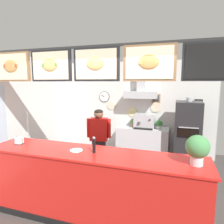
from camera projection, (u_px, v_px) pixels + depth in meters
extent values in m
plane|color=#3F3A38|center=(103.00, 199.00, 3.72)|extent=(6.44, 6.44, 0.00)
cube|color=#9E9E99|center=(134.00, 108.00, 6.05)|extent=(4.54, 0.12, 2.75)
cube|color=silver|center=(134.00, 108.00, 5.99)|extent=(4.50, 0.01, 2.71)
cylinder|color=black|center=(104.00, 97.00, 6.21)|extent=(0.33, 0.02, 0.33)
cylinder|color=white|center=(104.00, 97.00, 6.20)|extent=(0.30, 0.01, 0.30)
cube|color=black|center=(103.00, 96.00, 6.20)|extent=(0.10, 0.01, 0.07)
cylinder|color=beige|center=(111.00, 106.00, 6.18)|extent=(0.26, 0.02, 0.26)
cylinder|color=beige|center=(132.00, 112.00, 6.00)|extent=(0.27, 0.02, 0.27)
cylinder|color=beige|center=(156.00, 107.00, 5.77)|extent=(0.29, 0.02, 0.29)
cube|color=#997047|center=(156.00, 98.00, 5.73)|extent=(0.24, 0.02, 0.26)
cube|color=#373737|center=(156.00, 98.00, 5.72)|extent=(0.17, 0.01, 0.19)
cube|color=black|center=(199.00, 104.00, 5.41)|extent=(0.20, 0.02, 0.27)
cube|color=slate|center=(199.00, 104.00, 5.40)|extent=(0.15, 0.01, 0.20)
cube|color=#B7BABF|center=(141.00, 95.00, 5.66)|extent=(0.91, 0.41, 0.20)
cube|color=#B7BABF|center=(142.00, 77.00, 5.67)|extent=(0.24, 0.24, 0.80)
cube|color=#2D2D2D|center=(97.00, 46.00, 3.10)|extent=(4.07, 0.04, 0.04)
cube|color=olive|center=(12.00, 67.00, 3.61)|extent=(0.75, 0.05, 0.52)
cube|color=beige|center=(11.00, 67.00, 3.59)|extent=(0.67, 0.01, 0.45)
ellipsoid|color=tan|center=(10.00, 66.00, 3.57)|extent=(0.31, 0.04, 0.21)
cube|color=#B74233|center=(10.00, 66.00, 3.57)|extent=(0.29, 0.01, 0.06)
cube|color=black|center=(51.00, 66.00, 3.36)|extent=(0.75, 0.05, 0.52)
cube|color=beige|center=(50.00, 66.00, 3.34)|extent=(0.67, 0.01, 0.45)
ellipsoid|color=#DBAD60|center=(50.00, 65.00, 3.32)|extent=(0.29, 0.04, 0.21)
cube|color=#51843D|center=(49.00, 65.00, 3.32)|extent=(0.28, 0.01, 0.05)
cube|color=black|center=(96.00, 64.00, 3.11)|extent=(0.75, 0.05, 0.52)
cube|color=beige|center=(96.00, 64.00, 3.09)|extent=(0.67, 0.01, 0.45)
ellipsoid|color=#E5BC70|center=(95.00, 63.00, 3.07)|extent=(0.28, 0.04, 0.20)
cube|color=#E5C666|center=(95.00, 63.00, 3.07)|extent=(0.27, 0.01, 0.05)
cube|color=olive|center=(149.00, 63.00, 2.86)|extent=(0.75, 0.05, 0.52)
cube|color=#F2E5C6|center=(149.00, 63.00, 2.84)|extent=(0.67, 0.01, 0.45)
ellipsoid|color=tan|center=(149.00, 62.00, 2.83)|extent=(0.29, 0.04, 0.20)
cube|color=#E5C666|center=(149.00, 62.00, 2.82)|extent=(0.28, 0.01, 0.05)
cube|color=black|center=(212.00, 61.00, 2.62)|extent=(0.75, 0.05, 0.52)
cube|color=black|center=(213.00, 61.00, 2.59)|extent=(0.67, 0.01, 0.45)
cube|color=silver|center=(2.00, 119.00, 4.22)|extent=(0.12, 5.37, 2.75)
cube|color=red|center=(92.00, 186.00, 3.16)|extent=(3.37, 0.70, 1.05)
cube|color=red|center=(91.00, 153.00, 3.08)|extent=(3.44, 0.73, 0.03)
cube|color=silver|center=(143.00, 143.00, 5.71)|extent=(1.42, 0.60, 0.89)
cube|color=#9FA1A5|center=(142.00, 152.00, 5.75)|extent=(1.35, 0.55, 0.02)
cube|color=#232326|center=(187.00, 135.00, 5.03)|extent=(0.62, 0.66, 1.67)
cube|color=black|center=(188.00, 133.00, 4.68)|extent=(0.46, 0.02, 0.20)
cube|color=#A3A5AD|center=(189.00, 128.00, 4.65)|extent=(0.43, 0.02, 0.02)
cylinder|color=#A3A5AD|center=(189.00, 100.00, 4.90)|extent=(0.14, 0.14, 0.10)
cube|color=#232328|center=(99.00, 158.00, 4.63)|extent=(0.33, 0.26, 0.84)
cube|color=red|center=(99.00, 129.00, 4.53)|extent=(0.43, 0.30, 0.50)
cylinder|color=red|center=(109.00, 128.00, 4.51)|extent=(0.08, 0.08, 0.43)
cylinder|color=red|center=(89.00, 128.00, 4.55)|extent=(0.08, 0.08, 0.43)
sphere|color=brown|center=(99.00, 114.00, 4.48)|extent=(0.21, 0.21, 0.21)
ellipsoid|color=black|center=(99.00, 112.00, 4.47)|extent=(0.20, 0.20, 0.11)
cube|color=#B7BABF|center=(145.00, 121.00, 5.58)|extent=(0.55, 0.38, 0.38)
cylinder|color=#4C4C51|center=(139.00, 123.00, 5.41)|extent=(0.06, 0.06, 0.06)
cube|color=black|center=(143.00, 129.00, 5.39)|extent=(0.50, 0.10, 0.04)
sphere|color=black|center=(150.00, 120.00, 5.32)|extent=(0.04, 0.04, 0.04)
cylinder|color=#9E563D|center=(134.00, 125.00, 5.68)|extent=(0.11, 0.11, 0.09)
ellipsoid|color=#5B844C|center=(134.00, 121.00, 5.66)|extent=(0.21, 0.21, 0.19)
cylinder|color=beige|center=(159.00, 127.00, 5.47)|extent=(0.12, 0.12, 0.08)
ellipsoid|color=#387A3D|center=(159.00, 123.00, 5.45)|extent=(0.19, 0.19, 0.17)
cube|color=#262628|center=(20.00, 144.00, 3.50)|extent=(0.12, 0.12, 0.01)
cylinder|color=#262628|center=(16.00, 140.00, 3.51)|extent=(0.01, 0.01, 0.13)
cylinder|color=#262628|center=(22.00, 141.00, 3.47)|extent=(0.01, 0.01, 0.13)
cube|color=white|center=(19.00, 141.00, 3.49)|extent=(0.10, 0.10, 0.11)
cylinder|color=black|center=(94.00, 146.00, 3.05)|extent=(0.05, 0.05, 0.21)
sphere|color=gray|center=(94.00, 138.00, 3.03)|extent=(0.04, 0.04, 0.04)
cylinder|color=white|center=(76.00, 150.00, 3.15)|extent=(0.20, 0.20, 0.01)
cylinder|color=silver|center=(197.00, 160.00, 2.60)|extent=(0.16, 0.16, 0.14)
cylinder|color=gray|center=(197.00, 163.00, 2.61)|extent=(0.15, 0.15, 0.04)
ellipsoid|color=#47894C|center=(198.00, 147.00, 2.58)|extent=(0.30, 0.30, 0.30)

